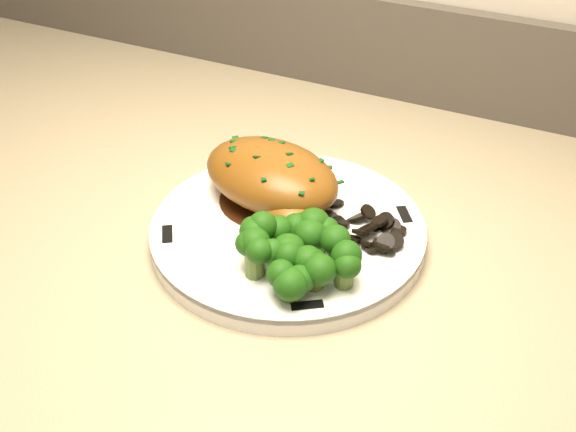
% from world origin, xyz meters
% --- Properties ---
extents(plate, '(0.31, 0.31, 0.02)m').
position_xyz_m(plate, '(-0.39, 1.67, 0.83)').
color(plate, white).
rests_on(plate, counter).
extents(rim_accent_0, '(0.02, 0.03, 0.00)m').
position_xyz_m(rim_accent_0, '(-0.30, 1.73, 0.84)').
color(rim_accent_0, black).
rests_on(rim_accent_0, plate).
extents(rim_accent_1, '(0.03, 0.02, 0.00)m').
position_xyz_m(rim_accent_1, '(-0.45, 1.76, 0.84)').
color(rim_accent_1, black).
rests_on(rim_accent_1, plate).
extents(rim_accent_2, '(0.02, 0.03, 0.00)m').
position_xyz_m(rim_accent_2, '(-0.48, 1.61, 0.84)').
color(rim_accent_2, black).
rests_on(rim_accent_2, plate).
extents(rim_accent_3, '(0.03, 0.02, 0.00)m').
position_xyz_m(rim_accent_3, '(-0.33, 1.58, 0.84)').
color(rim_accent_3, black).
rests_on(rim_accent_3, plate).
extents(gravy_pool, '(0.10, 0.10, 0.00)m').
position_xyz_m(gravy_pool, '(-0.42, 1.70, 0.84)').
color(gravy_pool, '#341709').
rests_on(gravy_pool, plate).
extents(chicken_breast, '(0.16, 0.12, 0.05)m').
position_xyz_m(chicken_breast, '(-0.42, 1.69, 0.87)').
color(chicken_breast, brown).
rests_on(chicken_breast, plate).
extents(mushroom_pile, '(0.08, 0.06, 0.02)m').
position_xyz_m(mushroom_pile, '(-0.33, 1.69, 0.85)').
color(mushroom_pile, black).
rests_on(mushroom_pile, plate).
extents(broccoli_florets, '(0.10, 0.09, 0.04)m').
position_xyz_m(broccoli_florets, '(-0.36, 1.61, 0.86)').
color(broccoli_florets, olive).
rests_on(broccoli_florets, plate).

